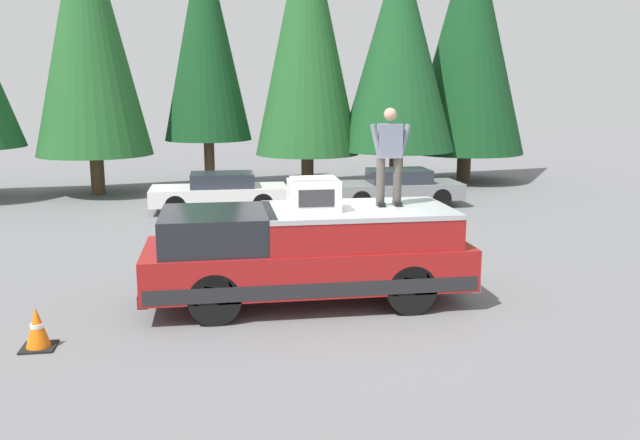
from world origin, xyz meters
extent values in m
plane|color=slate|center=(0.00, 0.00, 0.00)|extent=(90.00, 90.00, 0.00)
cube|color=maroon|center=(-0.21, 0.57, 0.70)|extent=(2.00, 5.50, 0.70)
cube|color=#232326|center=(-0.21, 0.57, 0.51)|extent=(2.01, 5.39, 0.24)
cube|color=black|center=(-0.21, 2.08, 1.35)|extent=(1.84, 1.87, 0.60)
cube|color=maroon|center=(-0.21, -0.31, 1.31)|extent=(1.92, 3.19, 0.52)
cube|color=#A8AAAF|center=(-0.21, -0.31, 1.61)|extent=(1.94, 3.19, 0.08)
cube|color=#232326|center=(-0.21, 3.26, 0.43)|extent=(1.96, 0.16, 0.20)
cube|color=#B2B5BA|center=(-0.21, -2.12, 0.43)|extent=(1.96, 0.16, 0.20)
cylinder|color=black|center=(-1.06, 2.16, 0.42)|extent=(0.30, 0.84, 0.84)
cylinder|color=black|center=(0.64, 2.16, 0.42)|extent=(0.30, 0.84, 0.84)
cylinder|color=black|center=(-1.06, -1.03, 0.42)|extent=(0.30, 0.84, 0.84)
cylinder|color=black|center=(0.64, -1.03, 0.42)|extent=(0.30, 0.84, 0.84)
cube|color=white|center=(-0.39, 0.48, 1.91)|extent=(0.64, 0.84, 0.52)
cube|color=#2D2D30|center=(-0.71, 0.48, 1.91)|extent=(0.01, 0.59, 0.29)
cube|color=#99999E|center=(-0.39, 0.48, 2.19)|extent=(0.58, 0.76, 0.04)
cylinder|color=#423D38|center=(-0.11, -1.03, 2.07)|extent=(0.15, 0.15, 0.84)
cube|color=black|center=(-0.15, -1.03, 1.69)|extent=(0.26, 0.11, 0.08)
cylinder|color=#423D38|center=(-0.11, -0.73, 2.07)|extent=(0.15, 0.15, 0.84)
cube|color=black|center=(-0.15, -0.73, 1.69)|extent=(0.26, 0.11, 0.08)
cube|color=gray|center=(-0.11, -0.88, 2.78)|extent=(0.24, 0.40, 0.58)
sphere|color=tan|center=(-0.11, -0.88, 3.23)|extent=(0.22, 0.22, 0.22)
cylinder|color=gray|center=(-0.14, -1.13, 2.78)|extent=(0.09, 0.23, 0.58)
cylinder|color=gray|center=(-0.14, -0.64, 2.78)|extent=(0.09, 0.23, 0.58)
cube|color=gray|center=(8.95, -3.53, 0.49)|extent=(1.64, 4.10, 0.50)
cube|color=#282D38|center=(8.95, -3.63, 0.95)|extent=(1.31, 1.89, 0.42)
cylinder|color=black|center=(8.23, -2.26, 0.31)|extent=(0.20, 0.62, 0.62)
cylinder|color=black|center=(9.67, -2.26, 0.31)|extent=(0.20, 0.62, 0.62)
cylinder|color=black|center=(8.23, -4.80, 0.31)|extent=(0.20, 0.62, 0.62)
cylinder|color=black|center=(9.67, -4.80, 0.31)|extent=(0.20, 0.62, 0.62)
cube|color=white|center=(8.89, 2.01, 0.49)|extent=(1.64, 4.10, 0.50)
cube|color=#282D38|center=(8.89, 1.91, 0.95)|extent=(1.31, 1.89, 0.42)
cylinder|color=black|center=(8.17, 3.28, 0.31)|extent=(0.20, 0.62, 0.62)
cylinder|color=black|center=(9.61, 3.28, 0.31)|extent=(0.20, 0.62, 0.62)
cylinder|color=black|center=(8.17, 0.74, 0.31)|extent=(0.20, 0.62, 0.62)
cylinder|color=black|center=(9.61, 0.74, 0.31)|extent=(0.20, 0.62, 0.62)
cube|color=black|center=(-1.70, 4.67, 0.01)|extent=(0.47, 0.47, 0.03)
cone|color=orange|center=(-1.70, 4.67, 0.31)|extent=(0.36, 0.36, 0.62)
cylinder|color=white|center=(-1.70, 4.67, 0.34)|extent=(0.19, 0.19, 0.06)
cylinder|color=#4C3826|center=(14.06, -7.77, 0.57)|extent=(0.55, 0.55, 1.14)
cone|color=#14421E|center=(14.06, -7.77, 5.64)|extent=(4.55, 4.55, 8.99)
cylinder|color=#4C3826|center=(12.82, -4.61, 0.70)|extent=(0.51, 0.51, 1.39)
cone|color=#194C23|center=(12.82, -4.61, 5.12)|extent=(4.25, 4.25, 7.46)
cylinder|color=#4C3826|center=(13.37, -1.32, 0.62)|extent=(0.46, 0.46, 1.25)
cone|color=#235B28|center=(13.37, -1.32, 5.72)|extent=(3.86, 3.86, 8.94)
cylinder|color=#4C3826|center=(14.05, 2.33, 0.89)|extent=(0.39, 0.39, 1.77)
cone|color=#14421E|center=(14.05, 2.33, 5.57)|extent=(3.21, 3.21, 7.59)
cylinder|color=#4C3826|center=(12.80, 6.21, 0.70)|extent=(0.47, 0.47, 1.39)
cone|color=#235B28|center=(12.80, 6.21, 5.70)|extent=(3.93, 3.93, 8.62)
camera|label=1|loc=(-11.14, 2.07, 3.66)|focal=37.03mm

